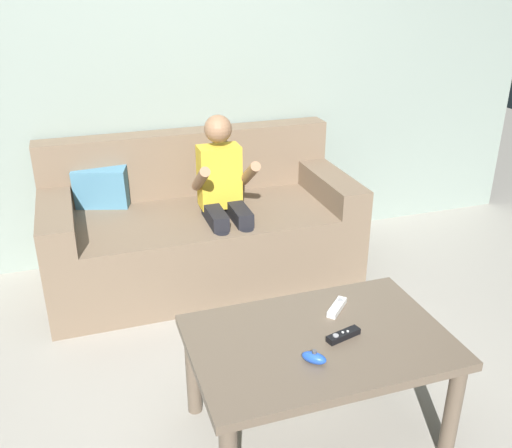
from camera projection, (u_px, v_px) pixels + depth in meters
The scene contains 8 objects.
ground_plane at pixel (272, 447), 2.22m from camera, with size 9.95×9.95×0.00m, color #9E998E.
wall_back at pixel (167, 54), 3.28m from camera, with size 4.97×0.05×2.50m, color gray.
couch at pixel (200, 229), 3.35m from camera, with size 1.76×0.80×0.82m.
person_seated_on_couch at pixel (224, 195), 3.12m from camera, with size 0.33×0.40×0.99m.
coffee_table at pixel (319, 352), 2.14m from camera, with size 0.96×0.63×0.45m.
game_remote_black_near_edge at pixel (343, 335), 2.10m from camera, with size 0.14×0.07×0.03m.
nunchuk_blue at pixel (314, 358), 1.97m from camera, with size 0.10×0.09×0.05m.
game_remote_white_far_corner at pixel (337, 307), 2.28m from camera, with size 0.12×0.12×0.03m.
Camera 1 is at (-0.58, -1.55, 1.71)m, focal length 39.78 mm.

